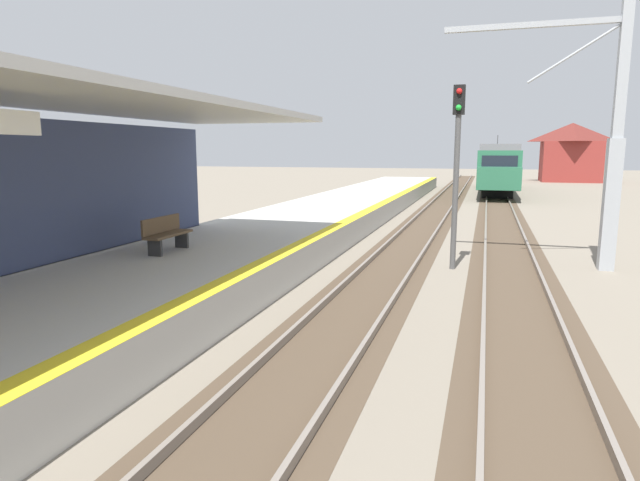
% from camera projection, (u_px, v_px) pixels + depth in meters
% --- Properties ---
extents(station_platform, '(5.00, 80.00, 0.91)m').
position_uv_depth(station_platform, '(202.00, 265.00, 14.07)').
color(station_platform, '#B7B5AD').
rests_on(station_platform, ground).
extents(track_pair_nearest_platform, '(2.34, 120.00, 0.16)m').
position_uv_depth(track_pair_nearest_platform, '(394.00, 261.00, 16.64)').
color(track_pair_nearest_platform, '#4C3D2D').
rests_on(track_pair_nearest_platform, ground).
extents(track_pair_middle, '(2.34, 120.00, 0.16)m').
position_uv_depth(track_pair_middle, '(511.00, 268.00, 15.65)').
color(track_pair_middle, '#4C3D2D').
rests_on(track_pair_middle, ground).
extents(approaching_train, '(2.93, 19.60, 4.76)m').
position_uv_depth(approaching_train, '(497.00, 166.00, 44.45)').
color(approaching_train, '#286647').
rests_on(approaching_train, ground).
extents(rail_signal_post, '(0.32, 0.34, 5.20)m').
position_uv_depth(rail_signal_post, '(457.00, 158.00, 15.21)').
color(rail_signal_post, '#4C4C4C').
rests_on(rail_signal_post, ground).
extents(catenary_pylon_far_side, '(5.00, 0.40, 7.50)m').
position_uv_depth(catenary_pylon_far_side, '(604.00, 144.00, 15.09)').
color(catenary_pylon_far_side, '#9EA3A8').
rests_on(catenary_pylon_far_side, ground).
extents(platform_bench, '(0.45, 1.60, 0.88)m').
position_uv_depth(platform_bench, '(166.00, 233.00, 13.47)').
color(platform_bench, brown).
rests_on(platform_bench, station_platform).
extents(distant_trackside_house, '(6.60, 5.28, 6.40)m').
position_uv_depth(distant_trackside_house, '(571.00, 151.00, 59.22)').
color(distant_trackside_house, maroon).
rests_on(distant_trackside_house, ground).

